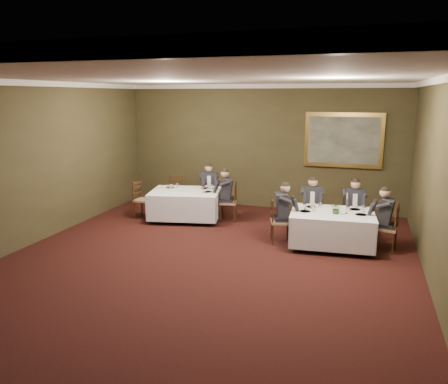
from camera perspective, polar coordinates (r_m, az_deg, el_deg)
The scene contains 27 objects.
ground at distance 8.33m, azimuth -3.27°, elevation -10.04°, with size 10.00×10.00×0.00m, color black.
ceiling at distance 7.70m, azimuth -3.60°, elevation 14.79°, with size 8.00×10.00×0.10m, color silver.
back_wall at distance 12.56m, azimuth 4.94°, elevation 5.88°, with size 8.00×0.10×3.50m, color #38311C.
left_wall at distance 9.99m, azimuth -25.36°, elevation 3.01°, with size 0.10×10.00×3.50m, color #38311C.
right_wall at distance 7.40m, azimuth 26.81°, elevation -0.09°, with size 0.10×10.00×3.50m, color #38311C.
crown_molding at distance 7.70m, azimuth -3.60°, elevation 14.34°, with size 8.00×10.00×0.12m.
table_main at distance 9.64m, azimuth 13.91°, elevation -4.39°, with size 1.85×1.46×0.67m.
table_second at distance 11.45m, azimuth -5.05°, elevation -1.39°, with size 2.03×1.70×0.67m.
chair_main_backleft at distance 10.55m, azimuth 11.30°, elevation -3.73°, with size 0.50×0.48×1.00m.
diner_main_backleft at distance 10.48m, azimuth 11.36°, elevation -2.54°, with size 0.47×0.53×1.35m.
chair_main_backright at distance 10.57m, azimuth 16.41°, elevation -3.98°, with size 0.51×0.49×1.00m.
diner_main_backright at distance 10.49m, azimuth 16.50°, elevation -2.80°, with size 0.48×0.54×1.35m.
chair_main_endleft at distance 9.73m, azimuth 7.30°, elevation -4.97°, with size 0.53×0.54×1.00m.
diner_main_endleft at distance 9.67m, azimuth 7.41°, elevation -3.68°, with size 0.57×0.52×1.35m.
chair_main_endright at distance 9.76m, azimuth 20.40°, elevation -5.62°, with size 0.49×0.50×1.00m.
diner_main_endright at distance 9.70m, azimuth 20.43°, elevation -4.33°, with size 0.54×0.48×1.35m.
chair_sec_backleft at distance 12.46m, azimuth -6.39°, elevation -1.05°, with size 0.52×0.51×1.00m.
chair_sec_backright at distance 12.29m, azimuth -2.03°, elevation -1.17°, with size 0.58×0.57×1.00m.
diner_sec_backright at distance 12.23m, azimuth -2.03°, elevation -0.15°, with size 0.57×0.61×1.35m.
chair_sec_endright at distance 11.33m, azimuth 0.59°, elevation -2.35°, with size 0.50×0.52×1.00m.
diner_sec_endright at distance 11.28m, azimuth 0.54°, elevation -1.23°, with size 0.55×0.49×1.35m.
chair_sec_endleft at distance 11.76m, azimuth -10.45°, elevation -2.00°, with size 0.44×0.46×1.00m.
centerpiece at distance 9.42m, azimuth 14.49°, elevation -2.01°, with size 0.23×0.20×0.26m, color #2D5926.
candlestick at distance 9.47m, azimuth 15.72°, elevation -1.75°, with size 0.07×0.07×0.46m.
place_setting_table_main at distance 9.93m, azimuth 11.62°, elevation -1.71°, with size 0.33×0.31×0.14m.
place_setting_table_second at distance 11.84m, azimuth -6.73°, elevation 0.75°, with size 0.33×0.31×0.14m.
painting at distance 12.16m, azimuth 15.34°, elevation 6.54°, with size 2.05×0.09×1.46m.
Camera 1 is at (2.81, -7.16, 3.19)m, focal length 35.00 mm.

